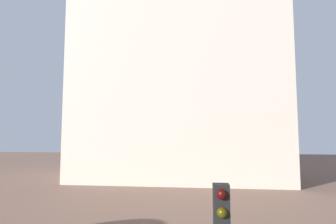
# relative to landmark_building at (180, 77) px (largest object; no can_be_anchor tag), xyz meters

# --- Properties ---
(landmark_building) EXTENTS (23.20, 12.14, 39.02)m
(landmark_building) POSITION_rel_landmark_building_xyz_m (0.00, 0.00, 0.00)
(landmark_building) COLOR beige
(landmark_building) RESTS_ON ground_plane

